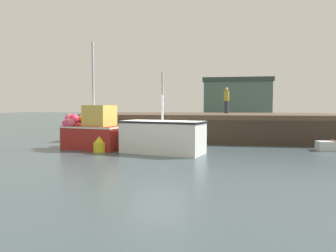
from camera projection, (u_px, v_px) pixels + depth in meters
ground at (159, 155)px, 13.48m from camera, size 120.00×160.00×0.10m
pier at (209, 118)px, 19.40m from camera, size 14.66×6.82×1.55m
fishing_boat_near_left at (93, 131)px, 15.00m from camera, size 3.10×2.27×5.01m
fishing_boat_near_right at (162, 136)px, 13.62m from camera, size 3.83×2.37×3.48m
rowboat at (334, 146)px, 14.40m from camera, size 1.48×0.74×0.47m
dockworker at (227, 100)px, 20.77m from camera, size 0.34×0.34×1.69m
warehouse at (237, 100)px, 40.24m from camera, size 8.35×5.59×5.47m
mooring_buoy_foreground at (99, 145)px, 13.94m from camera, size 0.54×0.54×0.71m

